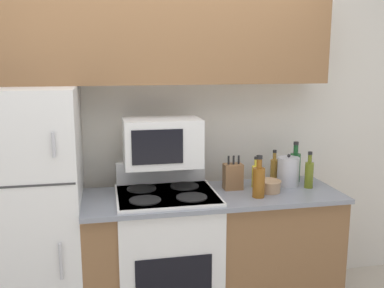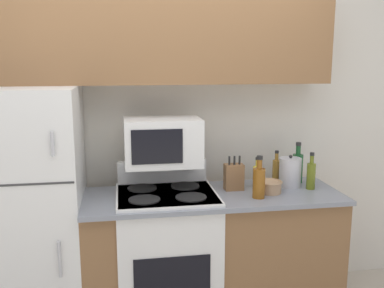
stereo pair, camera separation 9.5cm
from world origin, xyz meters
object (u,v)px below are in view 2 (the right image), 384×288
knife_block (234,177)px  kettle (290,172)px  stove (167,256)px  bottle_olive_oil (311,175)px  bottle_cooking_spray (257,176)px  bottle_whiskey (259,182)px  bottle_wine_green (298,167)px  microwave (163,142)px  bowl (270,186)px  refrigerator (33,213)px  bottle_vinegar (276,170)px

knife_block → kettle: size_ratio=1.04×
stove → bottle_olive_oil: bottle_olive_oil is taller
bottle_cooking_spray → kettle: bearing=-2.8°
bottle_whiskey → bottle_wine_green: bottle_wine_green is taller
kettle → knife_block: bearing=-179.5°
bottle_olive_oil → microwave: bearing=173.5°
bottle_whiskey → bottle_olive_oil: (0.42, 0.13, -0.01)m
stove → bottle_olive_oil: bearing=-0.3°
stove → bottle_cooking_spray: size_ratio=4.98×
knife_block → bowl: knife_block is taller
microwave → bottle_olive_oil: 1.06m
refrigerator → kettle: 1.77m
bottle_vinegar → bottle_olive_oil: 0.27m
bottle_olive_oil → bottle_cooking_spray: bottle_olive_oil is taller
knife_block → bowl: (0.22, -0.11, -0.05)m
refrigerator → bottle_olive_oil: (1.88, -0.09, 0.20)m
bottle_olive_oil → bowl: bearing=-173.7°
bowl → kettle: 0.23m
refrigerator → microwave: refrigerator is taller
microwave → bottle_cooking_spray: 0.71m
refrigerator → bottle_whiskey: 1.49m
bowl → bottle_whiskey: 0.16m
stove → kettle: bearing=4.7°
microwave → kettle: bearing=-2.5°
bottle_vinegar → bottle_olive_oil: size_ratio=0.92×
knife_block → bottle_whiskey: 0.23m
bottle_cooking_spray → bottle_vinegar: bearing=30.3°
bottle_vinegar → bottle_wine_green: bearing=-8.3°
knife_block → stove: bearing=-171.7°
bottle_whiskey → bottle_vinegar: 0.40m
bottle_whiskey → kettle: bearing=34.8°
bottle_whiskey → bottle_wine_green: 0.50m
knife_block → bottle_cooking_spray: size_ratio=1.09×
knife_block → bottle_whiskey: size_ratio=0.86×
bottle_cooking_spray → bottle_wine_green: 0.35m
bowl → bottle_wine_green: bottle_wine_green is taller
bottle_cooking_spray → bottle_whiskey: bearing=-105.5°
refrigerator → microwave: 0.96m
stove → bottle_cooking_spray: (0.66, 0.09, 0.52)m
bottle_olive_oil → kettle: size_ratio=1.12×
stove → bottle_olive_oil: (1.02, -0.00, 0.53)m
stove → bottle_vinegar: size_ratio=4.57×
stove → refrigerator: bearing=174.6°
bowl → bottle_vinegar: bearing=60.5°
refrigerator → stove: size_ratio=1.49×
kettle → bowl: bearing=-149.1°
refrigerator → bottle_whiskey: refrigerator is taller
knife_block → kettle: (0.41, 0.00, 0.01)m
stove → knife_block: bearing=8.3°
bowl → kettle: kettle is taller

